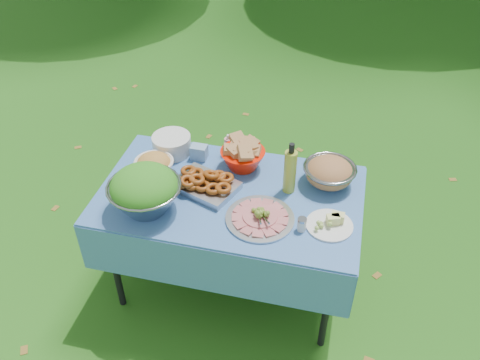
% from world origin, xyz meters
% --- Properties ---
extents(ground, '(80.00, 80.00, 0.00)m').
position_xyz_m(ground, '(0.00, 0.00, 0.00)').
color(ground, '#0E390A').
rests_on(ground, ground).
extents(picnic_table, '(1.46, 0.86, 0.76)m').
position_xyz_m(picnic_table, '(0.00, 0.00, 0.38)').
color(picnic_table, '#78BAE6').
rests_on(picnic_table, ground).
extents(salad_bowl, '(0.43, 0.43, 0.26)m').
position_xyz_m(salad_bowl, '(-0.40, -0.22, 0.89)').
color(salad_bowl, gray).
rests_on(salad_bowl, picnic_table).
extents(pasta_bowl_white, '(0.26, 0.26, 0.13)m').
position_xyz_m(pasta_bowl_white, '(-0.47, 0.08, 0.82)').
color(pasta_bowl_white, silver).
rests_on(pasta_bowl_white, picnic_table).
extents(plate_stack, '(0.25, 0.25, 0.12)m').
position_xyz_m(plate_stack, '(-0.44, 0.30, 0.82)').
color(plate_stack, silver).
rests_on(plate_stack, picnic_table).
extents(wipes_box, '(0.10, 0.07, 0.09)m').
position_xyz_m(wipes_box, '(-0.26, 0.28, 0.81)').
color(wipes_box, '#7DA4CA').
rests_on(wipes_box, picnic_table).
extents(sanitizer_bottle, '(0.06, 0.06, 0.14)m').
position_xyz_m(sanitizer_bottle, '(-0.10, 0.36, 0.83)').
color(sanitizer_bottle, pink).
rests_on(sanitizer_bottle, picnic_table).
extents(bread_bowl, '(0.34, 0.34, 0.18)m').
position_xyz_m(bread_bowl, '(0.01, 0.26, 0.85)').
color(bread_bowl, red).
rests_on(bread_bowl, picnic_table).
extents(pasta_bowl_steel, '(0.33, 0.33, 0.16)m').
position_xyz_m(pasta_bowl_steel, '(0.52, 0.22, 0.84)').
color(pasta_bowl_steel, gray).
rests_on(pasta_bowl_steel, picnic_table).
extents(fried_tray, '(0.41, 0.35, 0.08)m').
position_xyz_m(fried_tray, '(-0.14, 0.01, 0.80)').
color(fried_tray, '#A5A5A9').
rests_on(fried_tray, picnic_table).
extents(charcuterie_platter, '(0.42, 0.42, 0.08)m').
position_xyz_m(charcuterie_platter, '(0.21, -0.17, 0.80)').
color(charcuterie_platter, '#B6B9BE').
rests_on(charcuterie_platter, picnic_table).
extents(oil_bottle, '(0.09, 0.09, 0.32)m').
position_xyz_m(oil_bottle, '(0.31, 0.11, 0.92)').
color(oil_bottle, '#9FAD34').
rests_on(oil_bottle, picnic_table).
extents(cheese_plate, '(0.27, 0.27, 0.07)m').
position_xyz_m(cheese_plate, '(0.57, -0.13, 0.79)').
color(cheese_plate, silver).
rests_on(cheese_plate, picnic_table).
extents(shaker, '(0.06, 0.06, 0.08)m').
position_xyz_m(shaker, '(0.43, -0.19, 0.80)').
color(shaker, silver).
rests_on(shaker, picnic_table).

